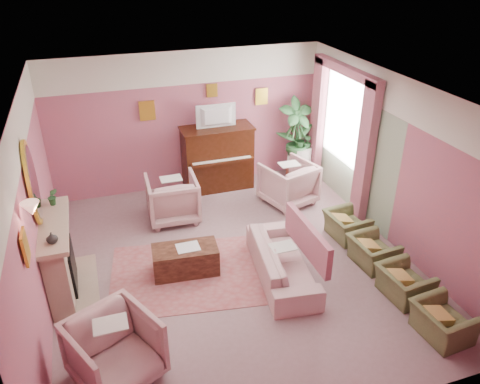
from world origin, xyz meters
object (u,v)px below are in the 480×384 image
object	(u,v)px
olive_chair_d	(347,222)
sofa	(282,255)
floral_armchair_front	(114,348)
coffee_table	(186,260)
olive_chair_c	(373,248)
floral_armchair_right	(288,181)
side_table	(299,162)
olive_chair_b	(404,279)
piano	(217,159)
television	(217,115)
olive_chair_a	(443,317)
floral_armchair_left	(172,196)

from	to	relation	value
olive_chair_d	sofa	bearing A→B (deg)	-156.47
floral_armchair_front	olive_chair_d	size ratio (longest dim) A/B	1.31
coffee_table	olive_chair_c	distance (m)	2.96
floral_armchair_right	side_table	xyz separation A→B (m)	(0.70, 1.00, -0.12)
olive_chair_c	olive_chair_b	bearing A→B (deg)	-90.00
floral_armchair_right	olive_chair_d	size ratio (longest dim) A/B	1.31
piano	olive_chair_b	distance (m)	4.49
television	floral_armchair_right	xyz separation A→B (m)	(1.12, -1.03, -1.13)
floral_armchair_right	olive_chair_a	size ratio (longest dim) A/B	1.31
floral_armchair_left	olive_chair_b	size ratio (longest dim) A/B	1.31
olive_chair_d	television	bearing A→B (deg)	122.48
floral_armchair_right	floral_armchair_front	bearing A→B (deg)	-137.74
sofa	floral_armchair_right	size ratio (longest dim) A/B	2.02
television	coffee_table	distance (m)	3.19
olive_chair_a	olive_chair_b	bearing A→B (deg)	90.00
floral_armchair_right	olive_chair_b	size ratio (longest dim) A/B	1.31
olive_chair_c	coffee_table	bearing A→B (deg)	165.65
piano	olive_chair_c	bearing A→B (deg)	-64.72
television	floral_armchair_left	distance (m)	1.86
piano	olive_chair_d	bearing A→B (deg)	-58.03
olive_chair_d	olive_chair_b	bearing A→B (deg)	-90.00
floral_armchair_right	piano	bearing A→B (deg)	136.20
television	floral_armchair_left	bearing A→B (deg)	-140.98
floral_armchair_right	side_table	world-z (taller)	floral_armchair_right
piano	television	xyz separation A→B (m)	(0.00, -0.05, 0.95)
floral_armchair_front	piano	bearing A→B (deg)	60.34
side_table	sofa	bearing A→B (deg)	-118.84
piano	floral_armchair_left	distance (m)	1.51
floral_armchair_front	olive_chair_a	bearing A→B (deg)	-9.13
olive_chair_b	television	bearing A→B (deg)	111.02
floral_armchair_left	side_table	world-z (taller)	floral_armchair_left
side_table	olive_chair_d	bearing A→B (deg)	-95.40
television	olive_chair_a	distance (m)	5.36
piano	sofa	xyz separation A→B (m)	(0.11, -3.19, -0.27)
television	sofa	bearing A→B (deg)	-88.05
television	olive_chair_a	bearing A→B (deg)	-72.22
coffee_table	floral_armchair_right	distance (m)	2.87
floral_armchair_right	olive_chair_d	bearing A→B (deg)	-72.42
piano	floral_armchair_right	world-z (taller)	piano
floral_armchair_left	olive_chair_a	size ratio (longest dim) A/B	1.31
olive_chair_b	olive_chair_c	bearing A→B (deg)	90.00
coffee_table	floral_armchair_left	distance (m)	1.68
piano	olive_chair_b	size ratio (longest dim) A/B	1.96
television	olive_chair_b	bearing A→B (deg)	-68.98
television	sofa	distance (m)	3.37
olive_chair_b	side_table	size ratio (longest dim) A/B	1.02
floral_armchair_right	olive_chair_b	distance (m)	3.15
coffee_table	olive_chair_c	bearing A→B (deg)	-14.35
television	olive_chair_b	size ratio (longest dim) A/B	1.12
piano	floral_armchair_front	xyz separation A→B (m)	(-2.48, -4.35, -0.18)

